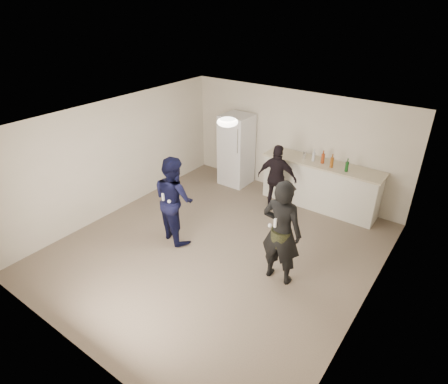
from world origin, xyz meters
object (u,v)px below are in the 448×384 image
Objects in this scene: shaker at (305,155)px; spectator at (277,178)px; fridge at (236,150)px; counter at (320,186)px; man at (174,199)px; woman at (281,232)px.

shaker is 0.11× the size of spectator.
shaker is at bearing 2.43° from fridge.
spectator is (-0.32, -0.65, -0.41)m from shaker.
man reaches higher than counter.
shaker is (1.80, 0.08, 0.28)m from fridge.
woman is at bearing 109.81° from spectator.
woman is (2.26, 0.12, 0.07)m from man.
fridge is 1.03× the size of man.
man is (0.45, -2.79, -0.03)m from fridge.
counter is 1.70× the size of spectator.
fridge is at bearing -31.53° from spectator.
shaker is at bearing -74.25° from woman.
spectator reaches higher than counter.
counter is at bearing 1.79° from fridge.
counter is 2.28m from fridge.
shaker is at bearing -126.58° from spectator.
woman is 1.23× the size of spectator.
man is at bearing 0.54° from woman.
shaker is (-0.44, 0.01, 0.65)m from counter.
counter is 3.39m from man.
spectator is (1.49, -0.57, -0.14)m from fridge.
spectator is (1.04, 2.21, -0.11)m from man.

